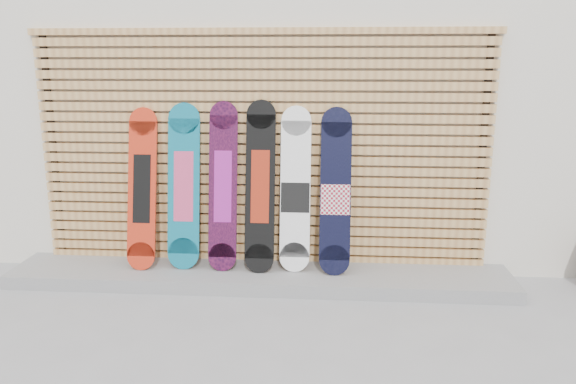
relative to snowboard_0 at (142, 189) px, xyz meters
name	(u,v)px	position (x,y,z in m)	size (l,w,h in m)	color
ground	(267,315)	(1.24, -0.76, -0.85)	(80.00, 80.00, 0.00)	gray
building	(332,77)	(1.74, 2.74, 0.95)	(12.00, 5.00, 3.60)	beige
concrete_step	(259,276)	(1.09, -0.08, -0.79)	(4.60, 0.70, 0.12)	gray
slat_wall	(262,149)	(1.09, 0.21, 0.35)	(4.26, 0.08, 2.29)	#B8854C
snowboard_0	(142,189)	(0.00, 0.00, 0.00)	(0.26, 0.36, 1.47)	red
snowboard_1	(184,186)	(0.39, 0.03, 0.02)	(0.29, 0.31, 1.52)	#0D6882
snowboard_2	(223,186)	(0.75, 0.02, 0.03)	(0.26, 0.33, 1.53)	black
snowboard_3	(260,187)	(1.10, 0.01, 0.04)	(0.27, 0.35, 1.55)	black
snowboard_4	(295,190)	(1.42, 0.03, 0.00)	(0.27, 0.30, 1.50)	white
snowboard_5	(336,192)	(1.78, 0.00, 0.00)	(0.28, 0.36, 1.49)	black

